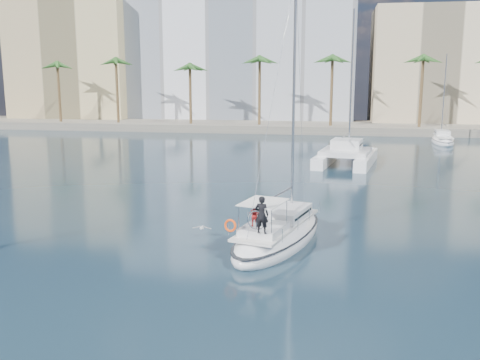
# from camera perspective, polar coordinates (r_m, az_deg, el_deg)

# --- Properties ---
(ground) EXTENTS (160.00, 160.00, 0.00)m
(ground) POSITION_cam_1_polar(r_m,az_deg,el_deg) (28.90, -1.49, -6.45)
(ground) COLOR black
(ground) RESTS_ON ground
(quay) EXTENTS (120.00, 14.00, 1.20)m
(quay) POSITION_cam_1_polar(r_m,az_deg,el_deg) (88.57, 6.21, 5.68)
(quay) COLOR gray
(quay) RESTS_ON ground
(building_modern) EXTENTS (42.00, 16.00, 28.00)m
(building_modern) POSITION_cam_1_polar(r_m,az_deg,el_deg) (101.68, -0.15, 13.97)
(building_modern) COLOR white
(building_modern) RESTS_ON ground
(building_tan_left) EXTENTS (22.00, 14.00, 22.00)m
(building_tan_left) POSITION_cam_1_polar(r_m,az_deg,el_deg) (107.12, -16.91, 11.75)
(building_tan_left) COLOR tan
(building_tan_left) RESTS_ON ground
(building_beige) EXTENTS (20.00, 14.00, 20.00)m
(building_beige) POSITION_cam_1_polar(r_m,az_deg,el_deg) (98.46, 19.81, 11.11)
(building_beige) COLOR beige
(building_beige) RESTS_ON ground
(palm_left) EXTENTS (3.60, 3.60, 12.30)m
(palm_left) POSITION_cam_1_polar(r_m,az_deg,el_deg) (92.83, -15.72, 11.57)
(palm_left) COLOR brown
(palm_left) RESTS_ON ground
(palm_centre) EXTENTS (3.60, 3.60, 12.30)m
(palm_centre) POSITION_cam_1_polar(r_m,az_deg,el_deg) (84.23, 6.18, 12.01)
(palm_centre) COLOR brown
(palm_centre) RESTS_ON ground
(main_sloop) EXTENTS (5.57, 10.32, 14.63)m
(main_sloop) POSITION_cam_1_polar(r_m,az_deg,el_deg) (28.37, 4.11, -5.77)
(main_sloop) COLOR white
(main_sloop) RESTS_ON ground
(catamaran) EXTENTS (6.83, 11.02, 15.22)m
(catamaran) POSITION_cam_1_polar(r_m,az_deg,el_deg) (54.68, 11.27, 2.82)
(catamaran) COLOR white
(catamaran) RESTS_ON ground
(seagull) EXTENTS (1.07, 0.46, 0.20)m
(seagull) POSITION_cam_1_polar(r_m,az_deg,el_deg) (29.32, -4.08, -5.11)
(seagull) COLOR silver
(seagull) RESTS_ON ground
(moored_yacht_a) EXTENTS (3.37, 9.52, 11.90)m
(moored_yacht_a) POSITION_cam_1_polar(r_m,az_deg,el_deg) (75.96, 20.78, 3.71)
(moored_yacht_a) COLOR white
(moored_yacht_a) RESTS_ON ground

